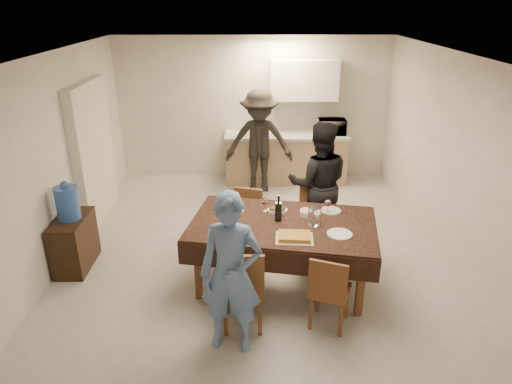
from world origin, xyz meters
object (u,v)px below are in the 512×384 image
(dining_table, at_px, (283,225))
(console, at_px, (75,243))
(person_far, at_px, (318,184))
(water_jug, at_px, (67,203))
(person_near, at_px, (231,274))
(microwave, at_px, (332,127))
(savoury_tart, at_px, (294,237))
(person_kitchen, at_px, (259,142))
(wine_bottle, at_px, (278,208))
(water_pitcher, at_px, (314,216))

(dining_table, relative_size, console, 3.09)
(person_far, bearing_deg, console, 14.55)
(water_jug, bearing_deg, console, 90.00)
(person_near, bearing_deg, microwave, 78.20)
(dining_table, height_order, savoury_tart, savoury_tart)
(microwave, distance_m, person_kitchen, 1.40)
(console, distance_m, person_kitchen, 3.51)
(wine_bottle, xyz_separation_m, microwave, (1.14, 3.32, 0.07))
(water_pitcher, height_order, person_near, person_near)
(dining_table, height_order, water_jug, water_jug)
(person_far, bearing_deg, person_kitchen, -64.50)
(dining_table, relative_size, water_pitcher, 10.81)
(water_jug, height_order, wine_bottle, wine_bottle)
(water_pitcher, xyz_separation_m, person_near, (-0.90, -1.00, -0.11))
(microwave, xyz_separation_m, person_near, (-1.64, -4.42, -0.23))
(console, relative_size, person_far, 0.43)
(water_jug, xyz_separation_m, microwave, (3.70, 2.97, 0.15))
(console, distance_m, person_near, 2.56)
(console, xyz_separation_m, person_far, (3.16, 0.65, 0.53))
(water_jug, relative_size, person_near, 0.26)
(water_jug, xyz_separation_m, water_pitcher, (2.96, -0.45, 0.03))
(dining_table, height_order, person_near, person_near)
(water_pitcher, relative_size, person_kitchen, 0.12)
(person_near, bearing_deg, dining_table, 70.96)
(console, xyz_separation_m, water_pitcher, (2.96, -0.45, 0.58))
(dining_table, relative_size, wine_bottle, 7.14)
(water_pitcher, xyz_separation_m, savoury_tart, (-0.25, -0.33, -0.08))
(water_jug, xyz_separation_m, savoury_tart, (2.71, -0.78, -0.05))
(water_pitcher, height_order, savoury_tart, water_pitcher)
(wine_bottle, distance_m, person_kitchen, 2.88)
(water_jug, relative_size, person_far, 0.24)
(water_jug, relative_size, microwave, 0.84)
(dining_table, xyz_separation_m, person_near, (-0.55, -1.05, 0.03))
(person_kitchen, bearing_deg, wine_bottle, -86.49)
(wine_bottle, relative_size, person_near, 0.20)
(water_jug, height_order, person_kitchen, person_kitchen)
(savoury_tart, distance_m, person_kitchen, 3.32)
(water_pitcher, relative_size, savoury_tart, 0.53)
(console, bearing_deg, person_far, 11.57)
(water_pitcher, bearing_deg, wine_bottle, 165.96)
(water_jug, bearing_deg, wine_bottle, -7.88)
(wine_bottle, height_order, microwave, microwave)
(water_pitcher, distance_m, person_near, 1.35)
(dining_table, distance_m, water_jug, 2.64)
(water_pitcher, height_order, person_kitchen, person_kitchen)
(wine_bottle, distance_m, microwave, 3.51)
(savoury_tart, height_order, person_far, person_far)
(person_near, xyz_separation_m, person_kitchen, (0.32, 3.97, 0.08))
(console, height_order, wine_bottle, wine_bottle)
(water_jug, bearing_deg, savoury_tart, -16.16)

